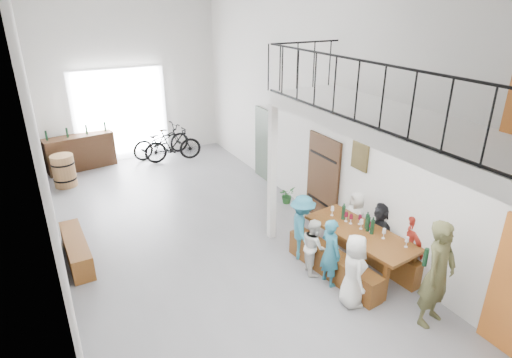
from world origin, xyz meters
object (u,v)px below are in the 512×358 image
tasting_table (361,235)px  host_standing (438,274)px  bench_inner (333,264)px  serving_counter (80,152)px  bicycle_near (161,141)px  side_bench (76,250)px  oak_barrel (64,171)px

tasting_table → host_standing: 1.68m
bench_inner → serving_counter: size_ratio=1.10×
bicycle_near → host_standing: bearing=177.8°
side_bench → serving_counter: 5.19m
side_bench → bicycle_near: 5.98m
bench_inner → oak_barrel: oak_barrel is taller
bench_inner → host_standing: 1.92m
bench_inner → host_standing: bearing=-75.6°
bench_inner → side_bench: bench_inner is taller
oak_barrel → host_standing: 9.55m
tasting_table → host_standing: size_ratio=1.25×
bench_inner → oak_barrel: bearing=114.0°
side_bench → oak_barrel: oak_barrel is taller
host_standing → side_bench: bearing=123.9°
side_bench → bicycle_near: bicycle_near is taller
tasting_table → oak_barrel: oak_barrel is taller
serving_counter → bicycle_near: bearing=-9.8°
bench_inner → bicycle_near: bearing=90.4°
serving_counter → host_standing: 10.35m
side_bench → bicycle_near: bearing=57.9°
side_bench → bench_inner: bearing=-33.6°
tasting_table → host_standing: (0.06, -1.67, 0.18)m
bench_inner → host_standing: size_ratio=1.19×
host_standing → bench_inner: bearing=97.6°
oak_barrel → host_standing: host_standing is taller
bicycle_near → bench_inner: bearing=175.2°
tasting_table → bicycle_near: 7.96m
tasting_table → host_standing: host_standing is taller
tasting_table → side_bench: tasting_table is taller
side_bench → host_standing: (4.74, -4.42, 0.65)m
host_standing → serving_counter: bearing=99.5°
oak_barrel → bicycle_near: bearing=20.3°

